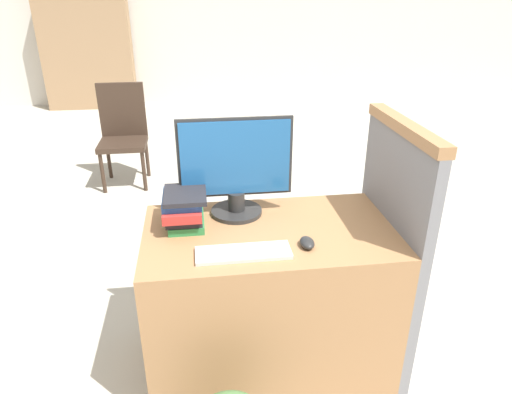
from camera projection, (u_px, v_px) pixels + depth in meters
wall_back at (209, 13)px, 7.30m from camera, size 12.00×0.06×2.80m
desk at (268, 299)px, 2.24m from camera, size 1.15×0.67×0.77m
carrel_divider at (389, 245)px, 2.22m from camera, size 0.07×0.70×1.25m
monitor at (236, 168)px, 2.14m from camera, size 0.54×0.25×0.48m
keyboard at (243, 253)px, 1.89m from camera, size 0.40×0.13×0.02m
mouse at (307, 243)px, 1.94m from camera, size 0.06×0.10×0.04m
book_stack at (184, 208)px, 2.09m from camera, size 0.20×0.28×0.17m
far_chair at (123, 131)px, 4.40m from camera, size 0.44×0.44×0.96m
bookshelf_far at (88, 54)px, 7.09m from camera, size 1.35×0.32×1.67m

